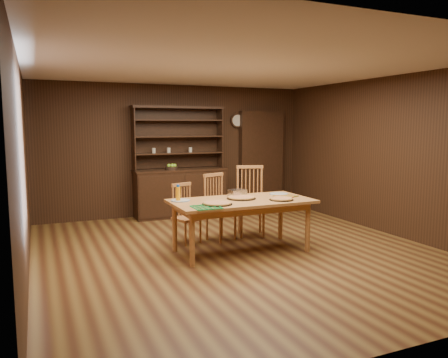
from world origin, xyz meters
name	(u,v)px	position (x,y,z in m)	size (l,w,h in m)	color
floor	(239,252)	(0.00, 0.00, 0.00)	(6.00, 6.00, 0.00)	brown
room_shell	(240,141)	(0.00, 0.00, 1.58)	(6.00, 6.00, 6.00)	white
china_hutch	(180,186)	(0.00, 2.75, 0.60)	(1.84, 0.52, 2.17)	#311A10
doorway	(261,160)	(1.90, 2.90, 1.05)	(1.00, 0.18, 2.10)	#311A10
wall_clock	(237,121)	(1.35, 2.96, 1.90)	(0.30, 0.05, 0.30)	#311A10
dining_table	(241,205)	(0.04, 0.02, 0.67)	(1.98, 0.99, 0.75)	#BB7141
chair_left	(185,211)	(-0.54, 0.82, 0.48)	(0.47, 0.46, 0.92)	#B1713C
chair_center	(218,205)	(0.00, 0.80, 0.55)	(0.55, 0.54, 1.04)	#B1713C
chair_right	(250,198)	(0.62, 0.87, 0.61)	(0.59, 0.57, 1.14)	#B1713C
pizza_left	(217,203)	(-0.42, -0.19, 0.77)	(0.41, 0.41, 0.04)	black
pizza_right	(281,199)	(0.55, -0.23, 0.77)	(0.34, 0.34, 0.04)	black
pizza_center	(241,198)	(0.08, 0.10, 0.77)	(0.42, 0.42, 0.04)	black
cooling_rack	(206,207)	(-0.63, -0.33, 0.76)	(0.33, 0.33, 0.02)	#0B9642
plate_left	(180,200)	(-0.78, 0.27, 0.76)	(0.27, 0.27, 0.02)	beige
plate_right	(279,194)	(0.77, 0.22, 0.76)	(0.29, 0.29, 0.02)	beige
foil_dish	(237,193)	(0.13, 0.35, 0.80)	(0.25, 0.18, 0.10)	white
juice_bottle	(178,194)	(-0.82, 0.26, 0.86)	(0.06, 0.06, 0.23)	#FF9C0D
pot_holder_a	(290,196)	(0.82, -0.01, 0.76)	(0.19, 0.19, 0.01)	red
pot_holder_b	(279,196)	(0.69, 0.06, 0.76)	(0.18, 0.18, 0.01)	red
fruit_bowl	(172,167)	(-0.19, 2.69, 0.99)	(0.25, 0.25, 0.12)	black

